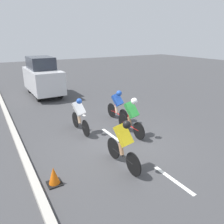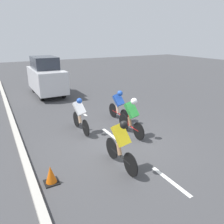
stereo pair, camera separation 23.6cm
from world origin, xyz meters
name	(u,v)px [view 1 (the left image)]	position (x,y,z in m)	size (l,w,h in m)	color
ground_plane	(119,141)	(0.00, 0.00, 0.00)	(60.00, 60.00, 0.00)	#424244
lane_stripe_near	(173,180)	(0.00, 2.67, 0.00)	(0.12, 1.40, 0.01)	white
lane_stripe_mid	(112,135)	(0.00, -0.53, 0.00)	(0.12, 1.40, 0.01)	white
lane_stripe_far	(79,112)	(0.00, -3.73, 0.00)	(0.12, 1.40, 0.01)	white
curb	(24,156)	(3.20, -0.53, 0.07)	(0.20, 26.90, 0.14)	#B7B2A8
cyclist_blue	(118,104)	(-0.99, -1.69, 0.78)	(0.44, 1.68, 1.46)	black
cyclist_green	(131,115)	(-0.64, -0.17, 0.83)	(0.43, 1.69, 1.55)	black
cyclist_yellow	(123,142)	(0.82, 1.50, 0.81)	(0.42, 1.72, 1.55)	black
cyclist_white	(79,114)	(0.92, -1.42, 0.76)	(0.44, 1.68, 1.46)	black
support_car	(43,77)	(0.63, -8.02, 1.18)	(1.70, 3.92, 2.41)	black
traffic_cone	(54,176)	(2.75, 1.22, 0.24)	(0.36, 0.36, 0.49)	black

